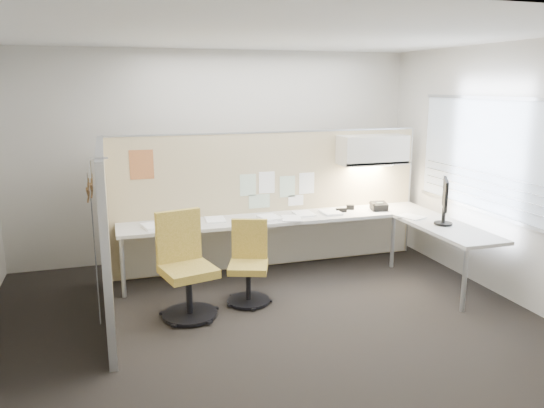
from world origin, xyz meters
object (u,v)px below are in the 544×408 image
object	(u,v)px
chair_right	(249,265)
monitor	(445,199)
desk	(310,227)
phone	(379,206)
chair_left	(185,269)

from	to	relation	value
chair_right	monitor	bearing A→B (deg)	15.53
desk	monitor	xyz separation A→B (m)	(1.37, -0.80, 0.44)
monitor	phone	xyz separation A→B (m)	(-0.37, 0.89, -0.26)
chair_right	phone	xyz separation A→B (m)	(1.96, 0.72, 0.37)
desk	chair_right	world-z (taller)	chair_right
chair_left	monitor	size ratio (longest dim) A/B	1.98
chair_left	monitor	distance (m)	3.09
chair_right	monitor	xyz separation A→B (m)	(2.33, -0.18, 0.63)
phone	monitor	bearing A→B (deg)	-57.86
desk	phone	bearing A→B (deg)	5.47
monitor	phone	distance (m)	1.00
desk	chair_left	size ratio (longest dim) A/B	3.74
chair_left	monitor	world-z (taller)	monitor
desk	phone	xyz separation A→B (m)	(1.00, 0.10, 0.18)
chair_right	monitor	world-z (taller)	monitor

